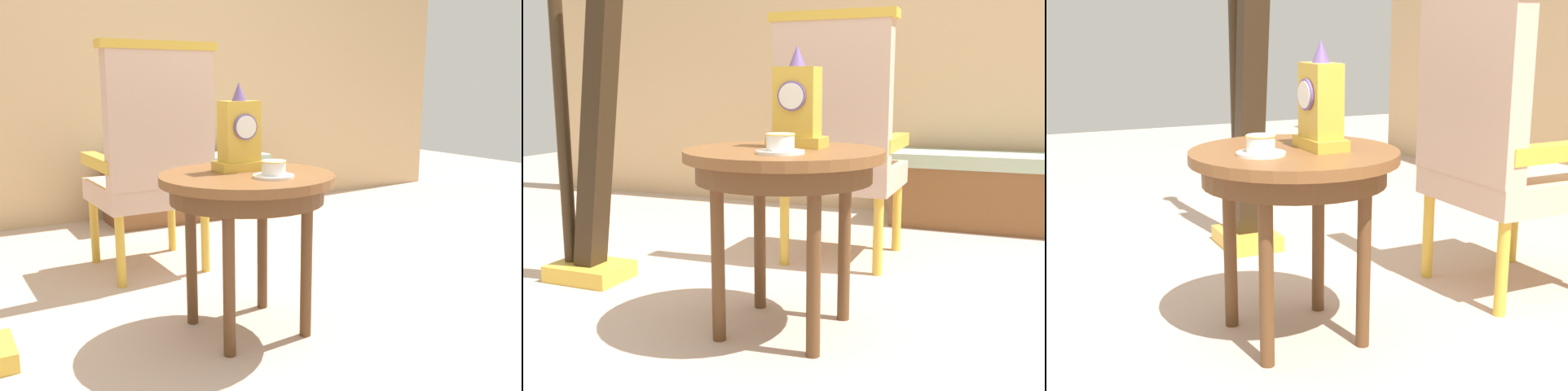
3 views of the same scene
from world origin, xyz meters
The scene contains 7 objects.
ground_plane centered at (0.00, 0.00, 0.00)m, with size 10.00×10.00×0.00m, color #BCA38E.
wall_back centered at (0.00, 2.25, 1.40)m, with size 6.00×0.10×2.80m, color tan.
side_table centered at (-0.09, 0.08, 0.54)m, with size 0.66×0.66×0.62m.
teacup_left centered at (-0.05, -0.05, 0.65)m, with size 0.15×0.15×0.06m.
mantel_clock centered at (-0.07, 0.16, 0.75)m, with size 0.19×0.11×0.34m.
armchair centered at (-0.15, 0.91, 0.59)m, with size 0.56×0.54×1.14m.
window_bench centered at (0.46, 1.95, 0.22)m, with size 1.16×0.40×0.44m.
Camera 1 is at (-1.11, -1.77, 0.96)m, focal length 39.41 mm.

